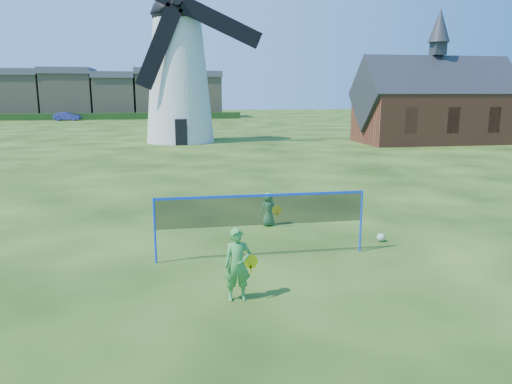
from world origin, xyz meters
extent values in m
plane|color=black|center=(0.00, 0.00, 0.00)|extent=(220.00, 220.00, 0.00)
ellipsoid|color=black|center=(-1.12, 28.83, 9.99)|extent=(3.92, 3.92, 2.94)
cylinder|color=black|center=(-1.12, 28.83, 9.99)|extent=(4.07, 4.07, 0.16)
cube|color=black|center=(-1.12, 26.15, 1.00)|extent=(0.91, 0.11, 2.00)
cube|color=black|center=(-1.12, 26.71, 4.54)|extent=(0.64, 0.11, 0.82)
cube|color=black|center=(-1.12, 27.14, 7.45)|extent=(0.54, 0.11, 0.73)
cylinder|color=black|center=(-1.12, 26.92, 10.53)|extent=(0.64, 1.09, 0.64)
cylinder|color=black|center=(-1.12, 31.10, 10.81)|extent=(2.00, 0.11, 2.00)
cylinder|color=black|center=(-1.12, 30.65, 10.81)|extent=(0.13, 1.63, 0.13)
cube|color=black|center=(-2.55, 26.70, 7.29)|extent=(3.73, 0.09, 6.33)
cube|color=black|center=(2.12, 26.70, 9.10)|extent=(6.33, 0.09, 3.73)
cube|color=brown|center=(18.92, 24.90, 1.94)|extent=(11.63, 5.82, 3.88)
cube|color=#2D3035|center=(18.92, 24.90, 3.88)|extent=(12.21, 5.92, 5.92)
cube|color=#2D3035|center=(18.92, 24.90, 7.32)|extent=(0.97, 0.97, 0.97)
cone|color=#2D3035|center=(18.92, 24.90, 9.07)|extent=(1.65, 1.65, 2.52)
cube|color=black|center=(15.52, 22.04, 1.94)|extent=(0.97, 0.10, 1.94)
cube|color=black|center=(18.92, 22.04, 1.94)|extent=(0.97, 0.10, 1.94)
cube|color=black|center=(22.31, 22.04, 1.94)|extent=(0.97, 0.10, 1.94)
cylinder|color=blue|center=(-2.25, -0.01, 0.78)|extent=(0.05, 0.05, 1.55)
cylinder|color=blue|center=(2.75, -0.01, 0.78)|extent=(0.05, 0.05, 1.55)
cube|color=black|center=(0.25, -0.01, 1.15)|extent=(5.00, 0.01, 0.70)
cube|color=blue|center=(0.25, -0.01, 1.52)|extent=(5.00, 0.02, 0.06)
imported|color=green|center=(-0.65, -2.34, 0.70)|extent=(0.52, 0.34, 1.41)
cylinder|color=yellow|center=(-0.37, -2.16, 0.69)|extent=(0.28, 0.02, 0.28)
cube|color=yellow|center=(-0.37, -2.16, 0.52)|extent=(0.03, 0.02, 0.20)
imported|color=#4EA352|center=(0.95, 2.71, 0.50)|extent=(0.55, 0.42, 1.01)
cylinder|color=yellow|center=(1.17, 2.49, 0.51)|extent=(0.28, 0.02, 0.28)
cube|color=yellow|center=(1.17, 2.49, 0.34)|extent=(0.03, 0.02, 0.20)
sphere|color=green|center=(3.61, 0.65, 0.11)|extent=(0.22, 0.22, 0.22)
cube|color=gray|center=(-25.49, 72.00, 3.34)|extent=(6.98, 8.00, 6.69)
cube|color=#4C4C54|center=(-25.49, 72.00, 7.19)|extent=(7.28, 8.40, 1.00)
cube|color=gray|center=(-17.96, 72.00, 3.46)|extent=(7.48, 8.00, 6.93)
cube|color=#4C4C54|center=(-17.96, 72.00, 7.43)|extent=(7.78, 8.40, 1.00)
cube|color=gray|center=(-10.78, 72.00, 3.17)|extent=(6.29, 8.00, 6.33)
cube|color=#4C4C54|center=(-10.78, 72.00, 6.83)|extent=(6.59, 8.40, 1.00)
cube|color=gray|center=(-4.04, 72.00, 3.49)|extent=(6.59, 8.00, 6.99)
cube|color=#4C4C54|center=(-4.04, 72.00, 7.49)|extent=(6.89, 8.40, 1.00)
cube|color=gray|center=(2.95, 72.00, 3.26)|extent=(6.79, 8.00, 6.52)
cube|color=#4C4C54|center=(2.95, 72.00, 7.02)|extent=(7.09, 8.40, 1.00)
cube|color=#193814|center=(-22.00, 66.00, 0.50)|extent=(62.00, 0.80, 1.00)
imported|color=navy|center=(-17.05, 64.23, 0.62)|extent=(3.92, 1.77, 1.25)
camera|label=1|loc=(-1.77, -10.80, 3.86)|focal=33.48mm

